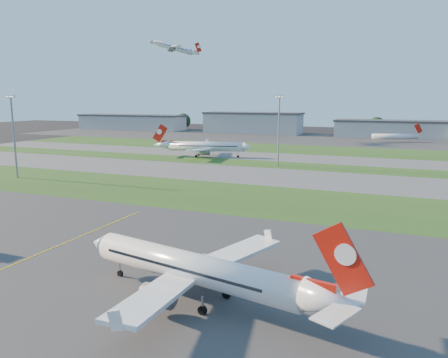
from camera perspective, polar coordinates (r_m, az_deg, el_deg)
The scene contains 22 objects.
ground at distance 79.98m, azimuth -26.18°, elevation -8.61°, with size 700.00×700.00×0.00m, color black.
apron_near at distance 79.98m, azimuth -26.18°, elevation -8.61°, with size 300.00×70.00×0.01m, color #333335.
grass_strip_a at distance 119.23m, azimuth -7.24°, elevation -1.59°, with size 300.00×34.00×0.01m, color #274918.
taxiway_a at distance 148.27m, azimuth -0.93°, elevation 0.84°, with size 300.00×32.00×0.01m, color #515154.
grass_strip_b at distance 171.22m, azimuth 2.39°, elevation 2.13°, with size 300.00×18.00×0.01m, color #274918.
taxiway_b at distance 191.85m, azimuth 4.66°, elevation 2.99°, with size 300.00×26.00×0.01m, color #515154.
grass_strip_c at distance 223.28m, azimuth 7.26°, elevation 3.98°, with size 300.00×40.00×0.01m, color #274918.
apron_far at distance 281.35m, azimuth 10.51°, elevation 5.20°, with size 400.00×80.00×0.01m, color #333335.
yellow_line at distance 76.43m, azimuth -23.66°, elevation -9.27°, with size 0.25×60.00×0.02m, color gold.
airliner_parked at distance 54.79m, azimuth -3.91°, elevation -11.67°, with size 36.36×30.55×11.45m.
airliner_taxiing at distance 188.86m, azimuth -2.47°, elevation 4.24°, with size 39.40×33.03×12.49m.
airliner_departing at distance 286.83m, azimuth -6.70°, elevation 16.68°, with size 25.73×22.46×9.71m.
mini_jet_near at distance 273.49m, azimuth 21.47°, elevation 5.20°, with size 27.46×11.90×9.48m.
light_mast_west at distance 152.06m, azimuth -25.79°, elevation 5.68°, with size 3.20×0.70×25.80m.
light_mast_centre at distance 163.28m, azimuth 7.17°, elevation 6.88°, with size 3.20×0.70×25.80m.
hangar_far_west at distance 369.01m, azimuth -11.99°, elevation 7.29°, with size 91.80×23.00×12.20m.
hangar_west at distance 321.63m, azimuth 3.77°, elevation 7.34°, with size 71.40×23.00×15.20m.
hangar_east at distance 304.79m, azimuth 21.97°, elevation 6.07°, with size 81.60×23.00×11.20m.
tree_far_west at distance 403.09m, azimuth -15.68°, elevation 7.43°, with size 11.00×11.00×12.00m.
tree_west at distance 361.16m, azimuth -5.35°, elevation 7.57°, with size 12.10×12.10×13.20m.
tree_mid_west at distance 325.26m, azimuth 8.60°, elevation 6.96°, with size 9.90×9.90×10.80m.
tree_mid_east at distance 319.19m, azimuth 19.31°, elevation 6.61°, with size 11.55×11.55×12.60m.
Camera 1 is at (58.09, -49.19, 24.56)m, focal length 35.00 mm.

